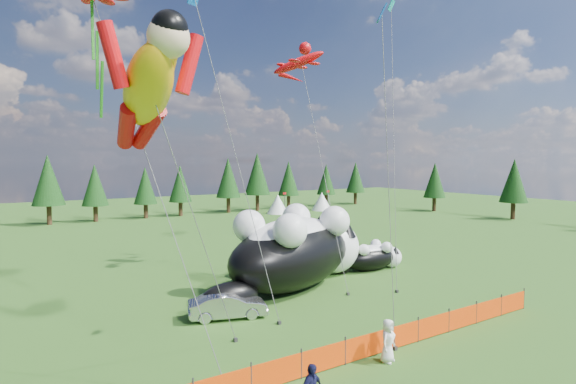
{
  "coord_description": "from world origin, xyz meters",
  "views": [
    {
      "loc": [
        -11.65,
        -15.73,
        7.71
      ],
      "look_at": [
        0.89,
        4.0,
        6.08
      ],
      "focal_mm": 28.0,
      "sensor_mm": 36.0,
      "label": 1
    }
  ],
  "objects": [
    {
      "name": "ground",
      "position": [
        0.0,
        0.0,
        0.0
      ],
      "size": [
        160.0,
        160.0,
        0.0
      ],
      "primitive_type": "plane",
      "color": "#133409",
      "rests_on": "ground"
    },
    {
      "name": "safety_fence",
      "position": [
        0.0,
        -3.0,
        0.5
      ],
      "size": [
        22.06,
        0.06,
        1.1
      ],
      "color": "#262626",
      "rests_on": "ground"
    },
    {
      "name": "tree_line",
      "position": [
        0.0,
        45.0,
        4.0
      ],
      "size": [
        90.0,
        4.0,
        8.0
      ],
      "primitive_type": null,
      "color": "black",
      "rests_on": "ground"
    },
    {
      "name": "festival_tents",
      "position": [
        11.0,
        40.0,
        1.4
      ],
      "size": [
        50.0,
        3.2,
        2.8
      ],
      "primitive_type": null,
      "color": "white",
      "rests_on": "ground"
    },
    {
      "name": "cat_large",
      "position": [
        3.41,
        6.82,
        2.32
      ],
      "size": [
        13.01,
        8.1,
        4.89
      ],
      "rotation": [
        0.0,
        0.0,
        0.37
      ],
      "color": "black",
      "rests_on": "ground"
    },
    {
      "name": "cat_small",
      "position": [
        10.17,
        7.48,
        0.96
      ],
      "size": [
        5.62,
        2.33,
        2.03
      ],
      "rotation": [
        0.0,
        0.0,
        -0.09
      ],
      "color": "black",
      "rests_on": "ground"
    },
    {
      "name": "car",
      "position": [
        -2.59,
        4.03,
        0.63
      ],
      "size": [
        4.04,
        2.4,
        1.26
      ],
      "primitive_type": "imported",
      "rotation": [
        0.0,
        0.0,
        1.27
      ],
      "color": "silver",
      "rests_on": "ground"
    },
    {
      "name": "spectator_e",
      "position": [
        0.55,
        -3.67,
        0.83
      ],
      "size": [
        0.95,
        0.79,
        1.66
      ],
      "primitive_type": "imported",
      "rotation": [
        0.0,
        0.0,
        0.38
      ],
      "color": "white",
      "rests_on": "ground"
    },
    {
      "name": "superhero_kite",
      "position": [
        -7.81,
        -1.69,
        9.94
      ],
      "size": [
        6.71,
        5.51,
        12.66
      ],
      "color": "#EFAC0C",
      "rests_on": "ground"
    },
    {
      "name": "gecko_kite",
      "position": [
        7.1,
        12.31,
        14.93
      ],
      "size": [
        6.1,
        11.64,
        17.25
      ],
      "color": "red",
      "rests_on": "ground"
    },
    {
      "name": "diamond_kite_a",
      "position": [
        -3.32,
        5.65,
        15.12
      ],
      "size": [
        3.15,
        4.24,
        16.75
      ],
      "color": "#0C56B6",
      "rests_on": "ground"
    },
    {
      "name": "diamond_kite_b",
      "position": [
        12.24,
        8.03,
        17.87
      ],
      "size": [
        5.57,
        6.12,
        20.27
      ],
      "color": "#0DA3A2",
      "rests_on": "ground"
    },
    {
      "name": "diamond_kite_c",
      "position": [
        1.99,
        -1.65,
        13.23
      ],
      "size": [
        0.86,
        2.05,
        14.63
      ],
      "color": "#0C56B6",
      "rests_on": "ground"
    }
  ]
}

